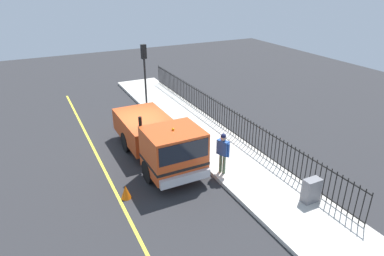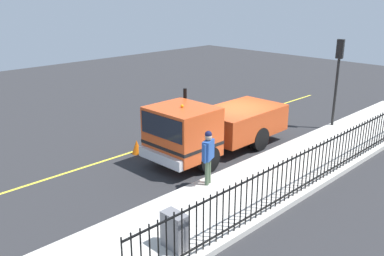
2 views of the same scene
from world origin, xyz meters
TOP-DOWN VIEW (x-y plane):
  - ground_plane at (0.00, 0.00)m, footprint 48.30×48.30m
  - sidewalk_slab at (3.35, 0.00)m, footprint 3.07×21.95m
  - lane_marking at (-2.20, 0.00)m, footprint 0.12×19.76m
  - work_truck at (0.28, -2.02)m, footprint 2.35×6.46m
  - worker_standing at (2.22, -4.20)m, footprint 0.40×0.63m
  - iron_fence at (4.67, -0.00)m, footprint 0.04×18.70m
  - traffic_light_near at (1.99, 4.65)m, footprint 0.33×0.26m
  - utility_cabinet at (4.11, -7.40)m, footprint 0.66×0.38m
  - traffic_cone at (-1.92, -3.92)m, footprint 0.40×0.40m

SIDE VIEW (x-z plane):
  - ground_plane at x=0.00m, z-range 0.00..0.00m
  - lane_marking at x=-2.20m, z-range 0.00..0.01m
  - sidewalk_slab at x=3.35m, z-range 0.00..0.17m
  - traffic_cone at x=-1.92m, z-range 0.00..0.57m
  - utility_cabinet at x=4.11m, z-range 0.17..1.11m
  - iron_fence at x=4.67m, z-range 0.18..1.58m
  - work_truck at x=0.28m, z-range -0.08..2.54m
  - worker_standing at x=2.22m, z-range 0.38..2.20m
  - traffic_light_near at x=1.99m, z-range 1.01..5.00m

